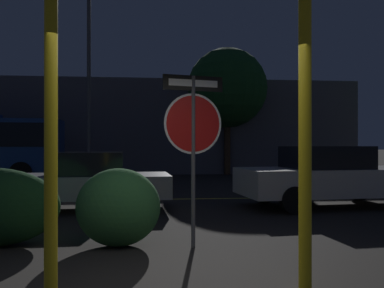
{
  "coord_description": "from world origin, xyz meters",
  "views": [
    {
      "loc": [
        -0.34,
        -4.26,
        1.48
      ],
      "look_at": [
        0.67,
        5.41,
        1.51
      ],
      "focal_mm": 40.0,
      "sensor_mm": 36.0,
      "label": 1
    }
  ],
  "objects": [
    {
      "name": "hedge_bush_2",
      "position": [
        -0.76,
        2.06,
        0.57
      ],
      "size": [
        1.23,
        0.91,
        1.14
      ],
      "primitive_type": "ellipsoid",
      "color": "#2D6633",
      "rests_on": "ground_plane"
    },
    {
      "name": "yellow_pole_left",
      "position": [
        -1.22,
        -0.24,
        1.61
      ],
      "size": [
        0.12,
        0.12,
        3.22
      ],
      "primitive_type": "cylinder",
      "color": "yellow",
      "rests_on": "ground_plane"
    },
    {
      "name": "passing_car_3",
      "position": [
        4.01,
        5.63,
        0.73
      ],
      "size": [
        4.54,
        2.3,
        1.46
      ],
      "rotation": [
        0.0,
        0.0,
        -1.48
      ],
      "color": "silver",
      "rests_on": "ground_plane"
    },
    {
      "name": "road_center_stripe",
      "position": [
        0.0,
        7.44,
        0.0
      ],
      "size": [
        39.53,
        0.12,
        0.01
      ],
      "primitive_type": "cube",
      "color": "gold",
      "rests_on": "ground_plane"
    },
    {
      "name": "stop_sign",
      "position": [
        0.32,
        1.91,
        1.77
      ],
      "size": [
        0.9,
        0.24,
        2.49
      ],
      "rotation": [
        0.0,
        0.0,
        0.24
      ],
      "color": "#4C4C51",
      "rests_on": "ground_plane"
    },
    {
      "name": "yellow_pole_right",
      "position": [
        1.26,
        -0.05,
        1.62
      ],
      "size": [
        0.13,
        0.13,
        3.24
      ],
      "primitive_type": "cylinder",
      "color": "yellow",
      "rests_on": "ground_plane"
    },
    {
      "name": "street_lamp",
      "position": [
        -2.7,
        13.33,
        5.42
      ],
      "size": [
        0.47,
        0.47,
        8.45
      ],
      "color": "#4C4C51",
      "rests_on": "ground_plane"
    },
    {
      "name": "passing_car_2",
      "position": [
        -1.78,
        5.71,
        0.66
      ],
      "size": [
        4.1,
        2.0,
        1.32
      ],
      "rotation": [
        0.0,
        0.0,
        1.62
      ],
      "color": "#9E9EA3",
      "rests_on": "ground_plane"
    },
    {
      "name": "building_backdrop",
      "position": [
        -1.75,
        19.27,
        2.43
      ],
      "size": [
        24.84,
        4.2,
        4.85
      ],
      "primitive_type": "cube",
      "color": "#4C4C56",
      "rests_on": "ground_plane"
    },
    {
      "name": "tree_1",
      "position": [
        3.67,
        17.01,
        4.37
      ],
      "size": [
        4.02,
        4.02,
        6.39
      ],
      "color": "#422D1E",
      "rests_on": "ground_plane"
    }
  ]
}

